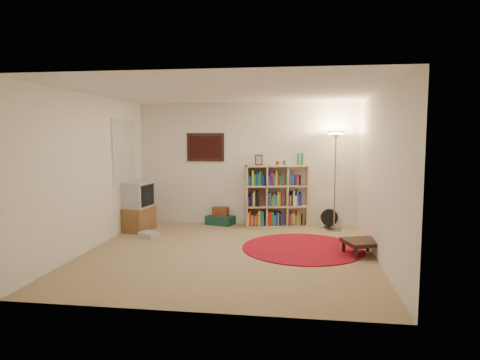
% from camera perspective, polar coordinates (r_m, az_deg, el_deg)
% --- Properties ---
extents(room, '(4.54, 4.54, 2.54)m').
position_cam_1_polar(room, '(6.63, -1.98, 0.90)').
color(room, '#9E815C').
rests_on(room, ground).
extents(bookshelf, '(1.29, 0.61, 1.50)m').
position_cam_1_polar(bookshelf, '(8.69, 4.72, -2.26)').
color(bookshelf, tan).
rests_on(bookshelf, ground).
extents(floor_lamp, '(0.40, 0.40, 1.94)m').
position_cam_1_polar(floor_lamp, '(8.41, 12.64, 4.21)').
color(floor_lamp, gray).
rests_on(floor_lamp, ground).
extents(floor_fan, '(0.35, 0.21, 0.39)m').
position_cam_1_polar(floor_fan, '(8.71, 11.80, -5.06)').
color(floor_fan, black).
rests_on(floor_fan, ground).
extents(tv_stand, '(0.56, 0.72, 0.95)m').
position_cam_1_polar(tv_stand, '(8.55, -13.49, -3.54)').
color(tv_stand, brown).
rests_on(tv_stand, ground).
extents(dvd_box, '(0.39, 0.36, 0.10)m').
position_cam_1_polar(dvd_box, '(7.98, -12.03, -7.14)').
color(dvd_box, silver).
rests_on(dvd_box, ground).
extents(suitcase, '(0.63, 0.49, 0.18)m').
position_cam_1_polar(suitcase, '(8.94, -2.63, -5.36)').
color(suitcase, '#163D36').
rests_on(suitcase, ground).
extents(wicker_basket, '(0.33, 0.25, 0.18)m').
position_cam_1_polar(wicker_basket, '(8.94, -2.59, -4.19)').
color(wicker_basket, '#5F2C17').
rests_on(wicker_basket, suitcase).
extents(paper_towel, '(0.17, 0.17, 0.27)m').
position_cam_1_polar(paper_towel, '(8.74, 2.38, -5.32)').
color(paper_towel, white).
rests_on(paper_towel, ground).
extents(red_rug, '(1.99, 1.99, 0.02)m').
position_cam_1_polar(red_rug, '(7.16, 8.37, -8.96)').
color(red_rug, maroon).
rests_on(red_rug, ground).
extents(side_table, '(0.66, 0.66, 0.24)m').
position_cam_1_polar(side_table, '(6.91, 15.98, -8.04)').
color(side_table, black).
rests_on(side_table, ground).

